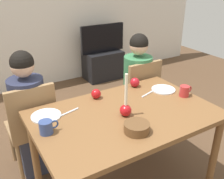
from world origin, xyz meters
The scene contains 18 objects.
back_wall centered at (0.00, 2.60, 1.30)m, with size 6.40×0.10×2.60m, color silver.
dining_table centered at (0.00, 0.00, 0.67)m, with size 1.40×0.90×0.75m.
chair_left centered at (-0.58, 0.61, 0.51)m, with size 0.40×0.40×0.90m.
chair_right centered at (0.59, 0.61, 0.51)m, with size 0.40×0.40×0.90m.
person_left_child centered at (-0.58, 0.64, 0.57)m, with size 0.30×0.30×1.17m.
person_right_child centered at (0.59, 0.64, 0.57)m, with size 0.30×0.30×1.17m.
tv_stand centered at (1.08, 2.30, 0.24)m, with size 0.64×0.40×0.48m, color black.
tv centered at (1.08, 2.30, 0.71)m, with size 0.79×0.05×0.46m.
candle_centerpiece centered at (-0.02, -0.03, 0.82)m, with size 0.09×0.09×0.34m.
plate_left centered at (-0.54, 0.26, 0.76)m, with size 0.22×0.22×0.01m, color silver.
plate_right centered at (0.53, 0.17, 0.76)m, with size 0.22×0.22×0.01m, color silver.
mug_left centered at (-0.60, 0.05, 0.80)m, with size 0.13×0.09×0.09m.
mug_right centered at (0.60, -0.02, 0.80)m, with size 0.13×0.08×0.09m.
fork_left centered at (-0.37, 0.23, 0.75)m, with size 0.18×0.01×0.01m, color silver.
fork_right centered at (0.36, 0.17, 0.75)m, with size 0.18×0.01×0.01m, color silver.
bowl_walnuts centered at (-0.07, -0.25, 0.78)m, with size 0.18×0.18×0.07m, color brown.
apple_near_candle centered at (-0.07, 0.34, 0.79)m, with size 0.08×0.08×0.08m, color red.
apple_by_left_plate centered at (0.35, 0.36, 0.79)m, with size 0.09×0.09×0.09m, color #B0161F.
Camera 1 is at (-0.97, -1.41, 1.75)m, focal length 41.18 mm.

